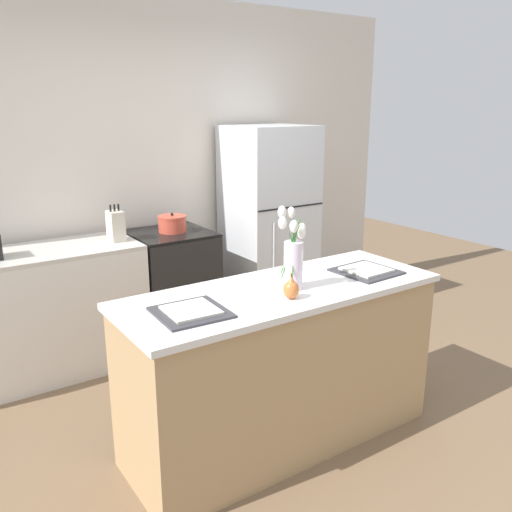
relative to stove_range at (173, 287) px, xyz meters
name	(u,v)px	position (x,y,z in m)	size (l,w,h in m)	color
ground_plane	(280,438)	(-0.10, -1.60, -0.46)	(10.00, 10.00, 0.00)	brown
back_wall	(135,171)	(-0.10, 0.40, 0.89)	(5.20, 0.08, 2.70)	silver
kitchen_island	(281,366)	(-0.10, -1.60, 0.01)	(1.80, 0.66, 0.93)	tan
back_counter	(20,318)	(-1.16, 0.00, 0.00)	(1.68, 0.60, 0.91)	silver
stove_range	(173,287)	(0.00, 0.00, 0.00)	(0.60, 0.61, 0.91)	black
refrigerator	(269,224)	(0.95, 0.00, 0.40)	(0.68, 0.67, 1.70)	silver
flower_vase	(293,257)	(-0.06, -1.64, 0.65)	(0.16, 0.17, 0.44)	silver
pear_figurine	(291,289)	(-0.16, -1.76, 0.52)	(0.08, 0.08, 0.13)	#C66B33
plate_setting_left	(191,312)	(-0.68, -1.65, 0.48)	(0.34, 0.34, 0.02)	#333338
plate_setting_right	(366,271)	(0.48, -1.65, 0.48)	(0.34, 0.34, 0.02)	#333338
cooking_pot	(172,224)	(0.02, -0.01, 0.52)	(0.22, 0.22, 0.15)	#CC4C38
knife_block	(116,226)	(-0.45, -0.04, 0.57)	(0.10, 0.14, 0.27)	beige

